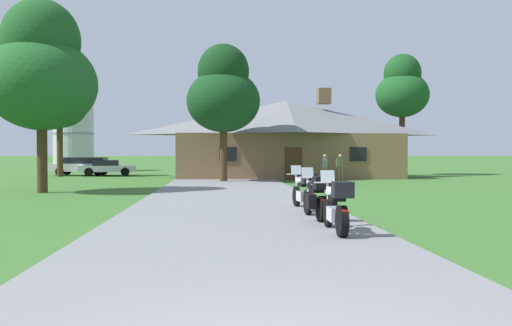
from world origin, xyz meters
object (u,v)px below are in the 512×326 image
at_px(tree_right_of_lodge, 402,89).
at_px(parked_white_suv_far_left, 83,165).
at_px(tree_by_lodge_front, 223,93).
at_px(metal_silo_distant, 73,129).
at_px(motorcycle_silver_farthest_in_row, 304,191).
at_px(motorcycle_silver_nearest_to_camera, 336,206).
at_px(bystander_olive_shirt_near_lodge, 340,166).
at_px(motorcycle_black_second_in_row, 317,198).
at_px(tree_left_far, 60,99).
at_px(bystander_gray_shirt_beside_signpost, 325,166).
at_px(tree_left_near, 41,71).
at_px(parked_white_sedan_far_left, 107,167).

height_order(tree_right_of_lodge, parked_white_suv_far_left, tree_right_of_lodge).
height_order(tree_by_lodge_front, metal_silo_distant, tree_by_lodge_front).
distance_m(motorcycle_silver_farthest_in_row, metal_silo_distant, 38.94).
height_order(motorcycle_silver_nearest_to_camera, bystander_olive_shirt_near_lodge, bystander_olive_shirt_near_lodge).
bearing_deg(metal_silo_distant, bystander_olive_shirt_near_lodge, -41.29).
relative_size(motorcycle_silver_nearest_to_camera, motorcycle_black_second_in_row, 1.00).
bearing_deg(tree_left_far, bystander_gray_shirt_beside_signpost, -23.81).
height_order(tree_left_far, parked_white_suv_far_left, tree_left_far).
height_order(tree_left_near, parked_white_sedan_far_left, tree_left_near).
bearing_deg(tree_by_lodge_front, parked_white_sedan_far_left, 133.83).
relative_size(motorcycle_black_second_in_row, tree_left_near, 0.25).
height_order(tree_by_lodge_front, tree_left_near, tree_left_near).
height_order(motorcycle_black_second_in_row, tree_left_far, tree_left_far).
bearing_deg(bystander_olive_shirt_near_lodge, tree_by_lodge_front, 175.60).
bearing_deg(motorcycle_silver_farthest_in_row, bystander_olive_shirt_near_lodge, 67.48).
height_order(tree_right_of_lodge, tree_by_lodge_front, tree_right_of_lodge).
relative_size(motorcycle_black_second_in_row, tree_right_of_lodge, 0.22).
bearing_deg(bystander_olive_shirt_near_lodge, motorcycle_silver_farthest_in_row, -118.04).
distance_m(motorcycle_silver_farthest_in_row, tree_left_near, 13.79).
xyz_separation_m(bystander_olive_shirt_near_lodge, tree_by_lodge_front, (-7.27, -0.85, 4.40)).
bearing_deg(motorcycle_silver_farthest_in_row, motorcycle_black_second_in_row, -96.82).
relative_size(motorcycle_silver_nearest_to_camera, tree_left_far, 0.25).
height_order(bystander_gray_shirt_beside_signpost, tree_left_near, tree_left_near).
bearing_deg(tree_by_lodge_front, bystander_gray_shirt_beside_signpost, 1.49).
bearing_deg(motorcycle_black_second_in_row, parked_white_suv_far_left, 111.34).
distance_m(tree_by_lodge_front, tree_left_near, 11.08).
height_order(bystander_olive_shirt_near_lodge, tree_left_far, tree_left_far).
bearing_deg(bystander_gray_shirt_beside_signpost, tree_by_lodge_front, -57.50).
bearing_deg(bystander_gray_shirt_beside_signpost, parked_white_sedan_far_left, -90.03).
xyz_separation_m(motorcycle_silver_farthest_in_row, bystander_olive_shirt_near_lodge, (5.01, 16.42, 0.31)).
bearing_deg(tree_right_of_lodge, parked_white_sedan_far_left, 178.35).
bearing_deg(tree_by_lodge_front, tree_left_far, 145.72).
bearing_deg(parked_white_suv_far_left, parked_white_sedan_far_left, -110.94).
bearing_deg(tree_left_near, motorcycle_black_second_in_row, -45.20).
xyz_separation_m(tree_left_far, tree_left_near, (3.95, -15.80, -0.41)).
bearing_deg(tree_left_near, parked_white_suv_far_left, 98.87).
bearing_deg(tree_left_far, tree_by_lodge_front, -34.28).
relative_size(metal_silo_distant, parked_white_suv_far_left, 1.74).
relative_size(motorcycle_silver_nearest_to_camera, bystander_olive_shirt_near_lodge, 1.25).
bearing_deg(bystander_gray_shirt_beside_signpost, tree_right_of_lodge, 167.87).
distance_m(motorcycle_black_second_in_row, parked_white_sedan_far_left, 29.23).
distance_m(motorcycle_black_second_in_row, tree_right_of_lodge, 29.56).
height_order(motorcycle_silver_nearest_to_camera, parked_white_sedan_far_left, motorcycle_silver_nearest_to_camera).
relative_size(motorcycle_silver_nearest_to_camera, parked_white_sedan_far_left, 0.46).
relative_size(tree_right_of_lodge, metal_silo_distant, 1.16).
height_order(motorcycle_silver_nearest_to_camera, tree_left_near, tree_left_near).
bearing_deg(bystander_gray_shirt_beside_signpost, bystander_olive_shirt_near_lodge, 152.65).
xyz_separation_m(motorcycle_black_second_in_row, tree_left_far, (-14.16, 26.09, 5.12)).
height_order(motorcycle_silver_farthest_in_row, parked_white_suv_far_left, parked_white_suv_far_left).
xyz_separation_m(metal_silo_distant, parked_white_sedan_far_left, (5.31, -10.47, -3.41)).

